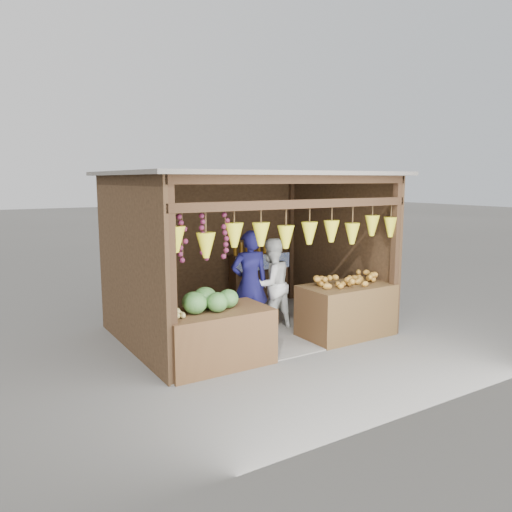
{
  "coord_description": "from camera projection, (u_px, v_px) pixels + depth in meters",
  "views": [
    {
      "loc": [
        -4.19,
        -7.04,
        2.54
      ],
      "look_at": [
        0.11,
        -0.1,
        1.28
      ],
      "focal_mm": 35.0,
      "sensor_mm": 36.0,
      "label": 1
    }
  ],
  "objects": [
    {
      "name": "ground",
      "position": [
        247.0,
        330.0,
        8.48
      ],
      "size": [
        80.0,
        80.0,
        0.0
      ],
      "primitive_type": "plane",
      "color": "#514F49",
      "rests_on": "ground"
    },
    {
      "name": "stall_structure",
      "position": [
        247.0,
        233.0,
        8.17
      ],
      "size": [
        4.3,
        3.3,
        2.66
      ],
      "color": "slate",
      "rests_on": "ground"
    },
    {
      "name": "back_shelf",
      "position": [
        259.0,
        263.0,
        9.97
      ],
      "size": [
        1.25,
        0.32,
        1.32
      ],
      "color": "#382314",
      "rests_on": "ground"
    },
    {
      "name": "counter_left",
      "position": [
        215.0,
        337.0,
        6.86
      ],
      "size": [
        1.53,
        0.85,
        0.77
      ],
      "primitive_type": "cube",
      "color": "#452B17",
      "rests_on": "ground"
    },
    {
      "name": "counter_right",
      "position": [
        346.0,
        310.0,
        8.14
      ],
      "size": [
        1.49,
        0.85,
        0.84
      ],
      "primitive_type": "cube",
      "color": "#482D18",
      "rests_on": "ground"
    },
    {
      "name": "stool",
      "position": [
        150.0,
        339.0,
        7.53
      ],
      "size": [
        0.33,
        0.33,
        0.31
      ],
      "primitive_type": "cube",
      "color": "black",
      "rests_on": "ground"
    },
    {
      "name": "man_standing",
      "position": [
        250.0,
        283.0,
        8.12
      ],
      "size": [
        0.7,
        0.53,
        1.73
      ],
      "primitive_type": "imported",
      "rotation": [
        0.0,
        0.0,
        2.94
      ],
      "color": "#16154F",
      "rests_on": "ground"
    },
    {
      "name": "woman_standing",
      "position": [
        271.0,
        284.0,
        8.44
      ],
      "size": [
        0.82,
        0.68,
        1.56
      ],
      "primitive_type": "imported",
      "rotation": [
        0.0,
        0.0,
        3.26
      ],
      "color": "white",
      "rests_on": "ground"
    },
    {
      "name": "vendor_seated",
      "position": [
        149.0,
        294.0,
        7.42
      ],
      "size": [
        0.62,
        0.57,
        1.07
      ],
      "primitive_type": "imported",
      "rotation": [
        0.0,
        0.0,
        2.56
      ],
      "color": "#553222",
      "rests_on": "stool"
    },
    {
      "name": "melon_pile",
      "position": [
        208.0,
        299.0,
        6.75
      ],
      "size": [
        1.0,
        0.5,
        0.32
      ],
      "primitive_type": null,
      "color": "#144C18",
      "rests_on": "counter_left"
    },
    {
      "name": "tanfruit_pile",
      "position": [
        174.0,
        313.0,
        6.41
      ],
      "size": [
        0.34,
        0.4,
        0.13
      ],
      "primitive_type": null,
      "color": "#A8954D",
      "rests_on": "counter_left"
    },
    {
      "name": "mango_pile",
      "position": [
        351.0,
        278.0,
        8.11
      ],
      "size": [
        1.4,
        0.64,
        0.22
      ],
      "primitive_type": null,
      "color": "#C64F1A",
      "rests_on": "counter_right"
    }
  ]
}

